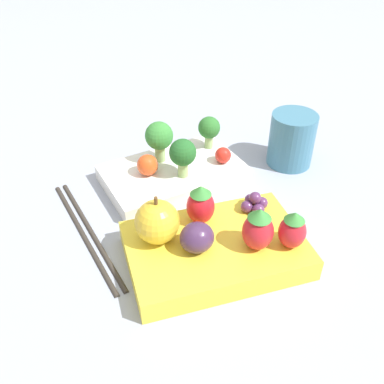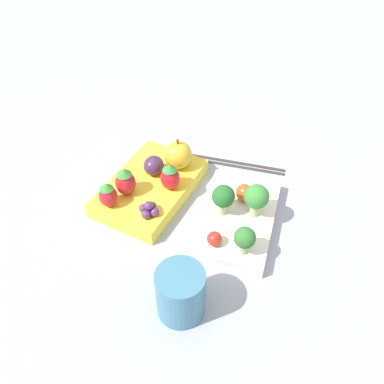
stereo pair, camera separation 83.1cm
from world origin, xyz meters
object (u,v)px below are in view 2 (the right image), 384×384
Objects in this scene: grape_cluster at (149,209)px; drinking_cup at (181,293)px; broccoli_floret_2 at (245,238)px; cherry_tomato_1 at (244,193)px; bento_box_savoury at (237,219)px; plum at (154,165)px; broccoli_floret_1 at (224,197)px; apple at (178,155)px; broccoli_floret_0 at (256,198)px; strawberry_0 at (125,181)px; strawberry_1 at (170,177)px; strawberry_2 at (108,195)px; chopsticks_pair at (227,162)px; bento_box_fruit at (150,188)px; cherry_tomato_0 at (214,239)px.

drinking_cup is at bearing 42.97° from grape_cluster.
cherry_tomato_1 is (-0.10, -0.03, -0.02)m from broccoli_floret_2.
plum reaches higher than bento_box_savoury.
apple is at bearing -121.86° from broccoli_floret_1.
broccoli_floret_0 is 1.21× the size of broccoli_floret_2.
strawberry_1 is (-0.04, 0.06, -0.00)m from strawberry_0.
apple is 0.12m from grape_cluster.
apple is 0.14m from strawberry_2.
strawberry_1 is at bearing 63.51° from plum.
chopsticks_pair is (-0.09, -0.06, -0.03)m from cherry_tomato_1.
bento_box_fruit is 0.09m from strawberry_2.
cherry_tomato_0 is 0.10m from cherry_tomato_1.
cherry_tomato_0 reaches higher than bento_box_savoury.
broccoli_floret_0 reaches higher than cherry_tomato_0.
strawberry_1 is (0.05, 0.01, -0.00)m from apple.
cherry_tomato_1 is 0.83× the size of grape_cluster.
plum is at bearing 162.56° from strawberry_2.
strawberry_0 reaches higher than broccoli_floret_1.
cherry_tomato_1 is at bearing 101.22° from bento_box_fruit.
grape_cluster is 0.16× the size of chopsticks_pair.
bento_box_savoury is 0.05m from broccoli_floret_1.
drinking_cup reaches higher than strawberry_1.
plum is (-0.10, -0.15, 0.01)m from cherry_tomato_0.
drinking_cup is (0.11, 0.11, 0.00)m from grape_cluster.
bento_box_fruit is 3.91× the size of strawberry_0.
strawberry_1 reaches higher than bento_box_savoury.
drinking_cup reaches higher than broccoli_floret_2.
bento_box_savoury is 0.04m from cherry_tomato_1.
plum is at bearing -171.19° from bento_box_fruit.
apple reaches higher than grape_cluster.
strawberry_2 reaches higher than chopsticks_pair.
cherry_tomato_1 is at bearing 92.64° from plum.
plum is at bearing -157.09° from grape_cluster.
bento_box_fruit is 0.04m from plum.
strawberry_2 is at bearing -70.79° from bento_box_savoury.
bento_box_fruit is 4.07× the size of strawberry_1.
strawberry_1 is at bearing -23.72° from chopsticks_pair.
cherry_tomato_0 is at bearing 89.19° from strawberry_2.
broccoli_floret_0 is at bearing 108.95° from broccoli_floret_1.
broccoli_floret_1 is 0.10m from strawberry_1.
cherry_tomato_0 is 0.10m from drinking_cup.
grape_cluster is at bearing -52.45° from cherry_tomato_1.
strawberry_0 is at bearing -27.40° from apple.
drinking_cup is at bearing 25.91° from apple.
chopsticks_pair is at bearing -170.82° from drinking_cup.
bento_box_savoury is 0.15m from chopsticks_pair.
broccoli_floret_0 reaches higher than cherry_tomato_1.
strawberry_1 is 1.09× the size of strawberry_2.
bento_box_savoury is 0.94× the size of chopsticks_pair.
broccoli_floret_0 is (-0.01, 0.02, 0.05)m from bento_box_savoury.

